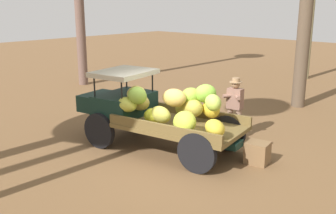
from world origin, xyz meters
TOP-DOWN VIEW (x-y plane):
  - ground_plane at (0.00, 0.00)m, footprint 60.00×60.00m
  - truck at (0.73, 0.14)m, footprint 4.63×2.39m
  - farmer at (-0.37, -1.84)m, footprint 0.52×0.48m
  - wooden_crate at (-1.76, -0.75)m, footprint 0.58×0.54m

SIDE VIEW (x-z plane):
  - ground_plane at x=0.00m, z-range 0.00..0.00m
  - wooden_crate at x=-1.76m, z-range 0.00..0.50m
  - farmer at x=-0.37m, z-range 0.12..1.78m
  - truck at x=0.73m, z-range 0.02..1.92m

